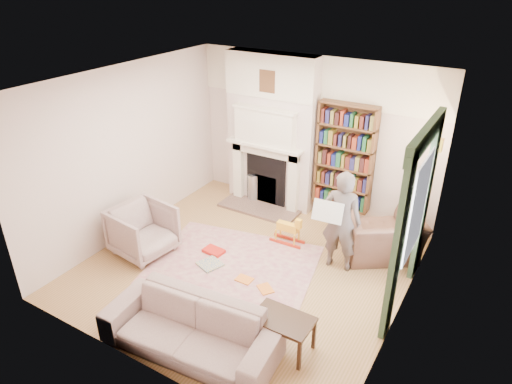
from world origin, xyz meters
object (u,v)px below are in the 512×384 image
Objects in this scene: armchair_left at (143,231)px; coffee_table at (282,333)px; sofa at (190,329)px; paraffin_heater at (254,187)px; man_reading at (342,221)px; armchair_reading at (381,235)px; rocking_horse at (287,230)px; bookcase at (345,157)px.

armchair_left is 2.91m from coffee_table.
paraffin_heater is (-1.34, 3.67, -0.03)m from sofa.
man_reading is at bearing 92.04° from coffee_table.
coffee_table is (0.92, 0.57, -0.08)m from sofa.
sofa is 3.84× the size of paraffin_heater.
sofa is at bearing -69.99° from paraffin_heater.
armchair_left reaches higher than sofa.
armchair_reading is 2.73m from paraffin_heater.
armchair_reading reaches higher than sofa.
paraffin_heater is 1.62m from rocking_horse.
sofa is at bearing -115.88° from armchair_left.
coffee_table is at bearing -80.13° from bookcase.
paraffin_heater is at bearing -172.54° from bookcase.
bookcase reaches higher than armchair_reading.
man_reading is at bearing -28.51° from paraffin_heater.
paraffin_heater reaches higher than coffee_table.
armchair_reading is at bearing -53.25° from armchair_left.
bookcase is 1.17× the size of man_reading.
paraffin_heater is at bearing 104.79° from sofa.
man_reading reaches higher than rocking_horse.
man_reading reaches higher than paraffin_heater.
armchair_left is 2.28m from sofa.
man_reading is 1.98m from coffee_table.
rocking_horse is at bearing -18.11° from armchair_reading.
paraffin_heater is at bearing 126.65° from coffee_table.
man_reading is at bearing -69.52° from bookcase.
bookcase is at bearing -33.07° from armchair_left.
man_reading is 1.12m from rocking_horse.
paraffin_heater is 0.99× the size of rocking_horse.
coffee_table is (-0.40, -2.50, -0.14)m from armchair_reading.
rocking_horse is (-1.41, -0.42, -0.12)m from armchair_reading.
armchair_reading is at bearing 81.47° from coffee_table.
armchair_left reaches higher than armchair_reading.
man_reading is (2.78, 1.22, 0.39)m from armchair_left.
sofa is at bearing -147.83° from coffee_table.
sofa is (-0.34, -3.89, -0.87)m from bookcase.
armchair_reading is at bearing 15.03° from rocking_horse.
man_reading is (0.87, 2.47, 0.48)m from sofa.
man_reading is 2.83× the size of rocking_horse.
armchair_reading is 1.47m from rocking_horse.
sofa reaches higher than rocking_horse.
paraffin_heater is (-2.66, 0.60, -0.09)m from armchair_reading.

